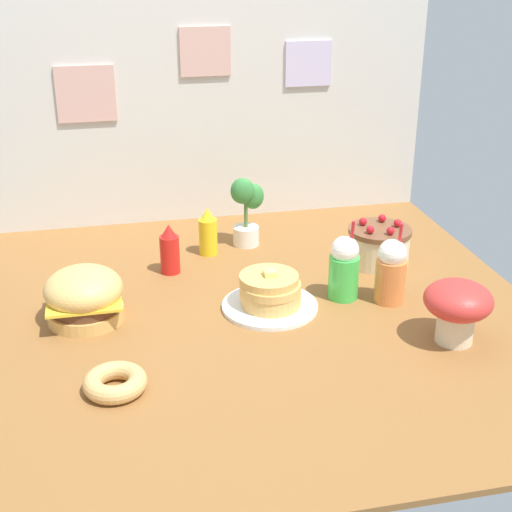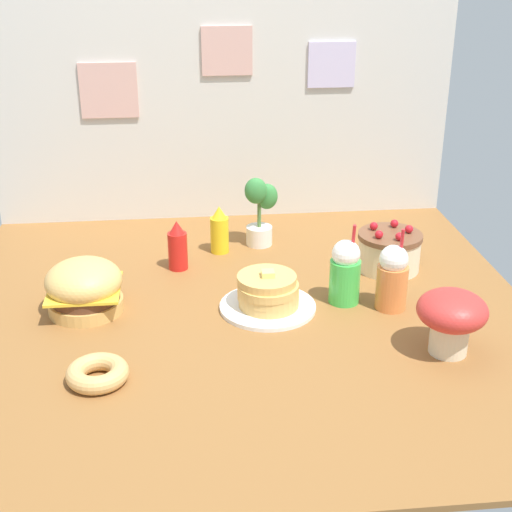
{
  "view_description": "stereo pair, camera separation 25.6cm",
  "coord_description": "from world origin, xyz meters",
  "px_view_note": "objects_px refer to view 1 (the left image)",
  "views": [
    {
      "loc": [
        -0.45,
        -2.19,
        1.21
      ],
      "look_at": [
        0.05,
        0.1,
        0.17
      ],
      "focal_mm": 51.21,
      "sensor_mm": 36.0,
      "label": 1
    },
    {
      "loc": [
        -0.19,
        -2.23,
        1.21
      ],
      "look_at": [
        0.05,
        0.1,
        0.17
      ],
      "focal_mm": 51.21,
      "sensor_mm": 36.0,
      "label": 2
    }
  ],
  "objects_px": {
    "pancake_stack": "(270,294)",
    "ketchup_bottle": "(170,250)",
    "layer_cake": "(379,245)",
    "orange_float_cup": "(391,271)",
    "cream_soda_cup": "(344,268)",
    "mushroom_stool": "(458,306)",
    "mustard_bottle": "(208,233)",
    "donut_pink_glaze": "(115,382)",
    "burger": "(84,296)",
    "potted_plant": "(246,208)"
  },
  "relations": [
    {
      "from": "pancake_stack",
      "to": "ketchup_bottle",
      "type": "xyz_separation_m",
      "value": [
        -0.31,
        0.37,
        0.04
      ]
    },
    {
      "from": "layer_cake",
      "to": "orange_float_cup",
      "type": "height_order",
      "value": "orange_float_cup"
    },
    {
      "from": "cream_soda_cup",
      "to": "pancake_stack",
      "type": "bearing_deg",
      "value": -174.46
    },
    {
      "from": "cream_soda_cup",
      "to": "mushroom_stool",
      "type": "height_order",
      "value": "cream_soda_cup"
    },
    {
      "from": "layer_cake",
      "to": "mustard_bottle",
      "type": "bearing_deg",
      "value": 159.8
    },
    {
      "from": "pancake_stack",
      "to": "mustard_bottle",
      "type": "xyz_separation_m",
      "value": [
        -0.14,
        0.52,
        0.04
      ]
    },
    {
      "from": "layer_cake",
      "to": "cream_soda_cup",
      "type": "distance_m",
      "value": 0.35
    },
    {
      "from": "orange_float_cup",
      "to": "mushroom_stool",
      "type": "relative_size",
      "value": 1.36
    },
    {
      "from": "orange_float_cup",
      "to": "cream_soda_cup",
      "type": "bearing_deg",
      "value": 157.78
    },
    {
      "from": "layer_cake",
      "to": "mustard_bottle",
      "type": "distance_m",
      "value": 0.69
    },
    {
      "from": "pancake_stack",
      "to": "cream_soda_cup",
      "type": "relative_size",
      "value": 1.13
    },
    {
      "from": "cream_soda_cup",
      "to": "donut_pink_glaze",
      "type": "height_order",
      "value": "cream_soda_cup"
    },
    {
      "from": "cream_soda_cup",
      "to": "donut_pink_glaze",
      "type": "relative_size",
      "value": 1.61
    },
    {
      "from": "cream_soda_cup",
      "to": "orange_float_cup",
      "type": "bearing_deg",
      "value": -22.22
    },
    {
      "from": "burger",
      "to": "mushroom_stool",
      "type": "xyz_separation_m",
      "value": [
        1.16,
        -0.4,
        0.04
      ]
    },
    {
      "from": "cream_soda_cup",
      "to": "orange_float_cup",
      "type": "distance_m",
      "value": 0.17
    },
    {
      "from": "ketchup_bottle",
      "to": "cream_soda_cup",
      "type": "relative_size",
      "value": 0.67
    },
    {
      "from": "burger",
      "to": "ketchup_bottle",
      "type": "height_order",
      "value": "ketchup_bottle"
    },
    {
      "from": "orange_float_cup",
      "to": "burger",
      "type": "bearing_deg",
      "value": 175.19
    },
    {
      "from": "potted_plant",
      "to": "burger",
      "type": "bearing_deg",
      "value": -141.54
    },
    {
      "from": "pancake_stack",
      "to": "cream_soda_cup",
      "type": "bearing_deg",
      "value": 5.54
    },
    {
      "from": "donut_pink_glaze",
      "to": "potted_plant",
      "type": "xyz_separation_m",
      "value": [
        0.59,
        0.98,
        0.13
      ]
    },
    {
      "from": "pancake_stack",
      "to": "potted_plant",
      "type": "bearing_deg",
      "value": 86.65
    },
    {
      "from": "pancake_stack",
      "to": "orange_float_cup",
      "type": "bearing_deg",
      "value": -4.74
    },
    {
      "from": "mustard_bottle",
      "to": "orange_float_cup",
      "type": "relative_size",
      "value": 0.67
    },
    {
      "from": "burger",
      "to": "potted_plant",
      "type": "distance_m",
      "value": 0.85
    },
    {
      "from": "layer_cake",
      "to": "donut_pink_glaze",
      "type": "relative_size",
      "value": 1.34
    },
    {
      "from": "pancake_stack",
      "to": "ketchup_bottle",
      "type": "height_order",
      "value": "ketchup_bottle"
    },
    {
      "from": "mustard_bottle",
      "to": "mushroom_stool",
      "type": "height_order",
      "value": "mushroom_stool"
    },
    {
      "from": "burger",
      "to": "mustard_bottle",
      "type": "height_order",
      "value": "mustard_bottle"
    },
    {
      "from": "potted_plant",
      "to": "mushroom_stool",
      "type": "relative_size",
      "value": 1.39
    },
    {
      "from": "burger",
      "to": "cream_soda_cup",
      "type": "relative_size",
      "value": 0.88
    },
    {
      "from": "burger",
      "to": "cream_soda_cup",
      "type": "height_order",
      "value": "cream_soda_cup"
    },
    {
      "from": "layer_cake",
      "to": "mushroom_stool",
      "type": "xyz_separation_m",
      "value": [
        0.02,
        -0.63,
        0.05
      ]
    },
    {
      "from": "donut_pink_glaze",
      "to": "pancake_stack",
      "type": "bearing_deg",
      "value": 35.79
    },
    {
      "from": "burger",
      "to": "mustard_bottle",
      "type": "distance_m",
      "value": 0.68
    },
    {
      "from": "cream_soda_cup",
      "to": "burger",
      "type": "bearing_deg",
      "value": 178.3
    },
    {
      "from": "mustard_bottle",
      "to": "cream_soda_cup",
      "type": "height_order",
      "value": "cream_soda_cup"
    },
    {
      "from": "mustard_bottle",
      "to": "potted_plant",
      "type": "distance_m",
      "value": 0.2
    },
    {
      "from": "mustard_bottle",
      "to": "potted_plant",
      "type": "relative_size",
      "value": 0.66
    },
    {
      "from": "layer_cake",
      "to": "cream_soda_cup",
      "type": "relative_size",
      "value": 0.83
    },
    {
      "from": "cream_soda_cup",
      "to": "orange_float_cup",
      "type": "xyz_separation_m",
      "value": [
        0.15,
        -0.06,
        0.0
      ]
    },
    {
      "from": "orange_float_cup",
      "to": "potted_plant",
      "type": "bearing_deg",
      "value": 122.61
    },
    {
      "from": "potted_plant",
      "to": "orange_float_cup",
      "type": "bearing_deg",
      "value": -57.39
    },
    {
      "from": "ketchup_bottle",
      "to": "cream_soda_cup",
      "type": "bearing_deg",
      "value": -30.54
    },
    {
      "from": "mustard_bottle",
      "to": "burger",
      "type": "bearing_deg",
      "value": -136.76
    },
    {
      "from": "burger",
      "to": "ketchup_bottle",
      "type": "bearing_deg",
      "value": 44.64
    },
    {
      "from": "pancake_stack",
      "to": "mustard_bottle",
      "type": "distance_m",
      "value": 0.54
    },
    {
      "from": "mustard_bottle",
      "to": "mushroom_stool",
      "type": "relative_size",
      "value": 0.91
    },
    {
      "from": "mushroom_stool",
      "to": "orange_float_cup",
      "type": "bearing_deg",
      "value": 107.51
    }
  ]
}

